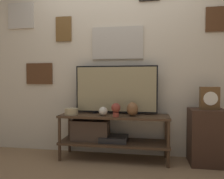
{
  "coord_description": "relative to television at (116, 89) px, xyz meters",
  "views": [
    {
      "loc": [
        0.45,
        -2.59,
        1.05
      ],
      "look_at": [
        -0.03,
        0.25,
        0.93
      ],
      "focal_mm": 35.0,
      "sensor_mm": 36.0,
      "label": 1
    }
  ],
  "objects": [
    {
      "name": "ground_plane",
      "position": [
        -0.01,
        -0.34,
        -0.93
      ],
      "size": [
        12.0,
        12.0,
        0.0
      ],
      "primitive_type": "plane",
      "color": "#846647"
    },
    {
      "name": "wall_back",
      "position": [
        -0.02,
        0.17,
        0.43
      ],
      "size": [
        6.4,
        0.08,
        2.7
      ],
      "color": "beige",
      "rests_on": "ground_plane"
    },
    {
      "name": "media_console",
      "position": [
        -0.14,
        -0.09,
        -0.56
      ],
      "size": [
        1.44,
        0.42,
        0.59
      ],
      "color": "#422D1E",
      "rests_on": "ground_plane"
    },
    {
      "name": "television",
      "position": [
        0.0,
        0.0,
        0.0
      ],
      "size": [
        1.12,
        0.05,
        0.66
      ],
      "color": "black",
      "rests_on": "media_console"
    },
    {
      "name": "vase_wide_bowl",
      "position": [
        -0.57,
        -0.18,
        -0.29
      ],
      "size": [
        0.18,
        0.18,
        0.09
      ],
      "color": "tan",
      "rests_on": "media_console"
    },
    {
      "name": "vase_urn_stoneware",
      "position": [
        0.23,
        -0.14,
        -0.25
      ],
      "size": [
        0.15,
        0.15,
        0.18
      ],
      "color": "brown",
      "rests_on": "media_console"
    },
    {
      "name": "vase_round_glass",
      "position": [
        -0.14,
        -0.18,
        -0.28
      ],
      "size": [
        0.11,
        0.11,
        0.11
      ],
      "color": "beige",
      "rests_on": "media_console"
    },
    {
      "name": "decorative_bust",
      "position": [
        0.04,
        -0.25,
        -0.24
      ],
      "size": [
        0.12,
        0.12,
        0.17
      ],
      "color": "brown",
      "rests_on": "media_console"
    },
    {
      "name": "side_table",
      "position": [
        1.16,
        -0.07,
        -0.59
      ],
      "size": [
        0.43,
        0.38,
        0.69
      ],
      "color": "#382319",
      "rests_on": "ground_plane"
    },
    {
      "name": "mantel_clock",
      "position": [
        1.18,
        -0.08,
        -0.1
      ],
      "size": [
        0.22,
        0.11,
        0.28
      ],
      "color": "brown",
      "rests_on": "side_table"
    }
  ]
}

